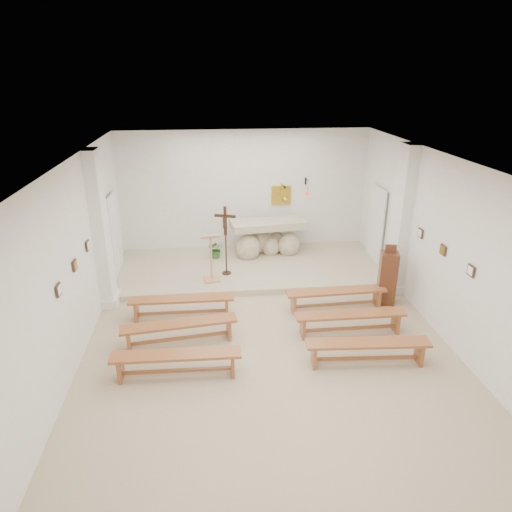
{
  "coord_description": "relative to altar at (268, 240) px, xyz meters",
  "views": [
    {
      "loc": [
        -1.05,
        -7.62,
        4.95
      ],
      "look_at": [
        -0.04,
        1.6,
        1.18
      ],
      "focal_mm": 32.0,
      "sensor_mm": 36.0,
      "label": 1
    }
  ],
  "objects": [
    {
      "name": "wall_left",
      "position": [
        -4.06,
        -4.27,
        1.19
      ],
      "size": [
        0.02,
        10.0,
        3.5
      ],
      "primitive_type": "cube",
      "color": "white",
      "rests_on": "ground"
    },
    {
      "name": "donation_pedestal",
      "position": [
        2.34,
        -2.92,
        0.06
      ],
      "size": [
        0.46,
        0.46,
        1.42
      ],
      "rotation": [
        0.0,
        0.0,
        -0.25
      ],
      "color": "brown",
      "rests_on": "ground"
    },
    {
      "name": "station_frame_right_mid",
      "position": [
        2.9,
        -4.07,
        1.16
      ],
      "size": [
        0.03,
        0.2,
        0.2
      ],
      "primitive_type": "cube",
      "color": "#3C261A",
      "rests_on": "wall_right"
    },
    {
      "name": "station_frame_left_mid",
      "position": [
        -4.04,
        -4.07,
        1.16
      ],
      "size": [
        0.03,
        0.2,
        0.2
      ],
      "primitive_type": "cube",
      "color": "#3C261A",
      "rests_on": "wall_left"
    },
    {
      "name": "crucifix_stand",
      "position": [
        -1.22,
        -1.25,
        0.61
      ],
      "size": [
        0.52,
        0.23,
        1.77
      ],
      "rotation": [
        0.0,
        0.0,
        -0.33
      ],
      "color": "#331C10",
      "rests_on": "sanctuary_platform"
    },
    {
      "name": "station_frame_left_rear",
      "position": [
        -4.04,
        -3.07,
        1.16
      ],
      "size": [
        0.03,
        0.2,
        0.2
      ],
      "primitive_type": "cube",
      "color": "#3C261A",
      "rests_on": "wall_left"
    },
    {
      "name": "pilaster_right",
      "position": [
        2.8,
        -2.27,
        1.19
      ],
      "size": [
        0.26,
        0.55,
        3.5
      ],
      "primitive_type": "cube",
      "color": "white",
      "rests_on": "ground"
    },
    {
      "name": "station_frame_left_front",
      "position": [
        -4.04,
        -5.07,
        1.16
      ],
      "size": [
        0.03,
        0.2,
        0.2
      ],
      "primitive_type": "cube",
      "color": "#3C261A",
      "rests_on": "wall_left"
    },
    {
      "name": "ceiling",
      "position": [
        -0.57,
        -4.27,
        2.93
      ],
      "size": [
        7.0,
        10.0,
        0.02
      ],
      "primitive_type": "cube",
      "color": "silver",
      "rests_on": "wall_back"
    },
    {
      "name": "radiator_right",
      "position": [
        2.86,
        -1.57,
        -0.29
      ],
      "size": [
        0.1,
        0.85,
        0.52
      ],
      "primitive_type": "cube",
      "color": "silver",
      "rests_on": "ground"
    },
    {
      "name": "bench_left_second",
      "position": [
        -2.27,
        -4.15,
        -0.21
      ],
      "size": [
        2.25,
        0.63,
        0.47
      ],
      "rotation": [
        0.0,
        0.0,
        0.13
      ],
      "color": "#99512C",
      "rests_on": "ground"
    },
    {
      "name": "bench_left_third",
      "position": [
        -2.27,
        -5.2,
        -0.21
      ],
      "size": [
        2.24,
        0.41,
        0.47
      ],
      "rotation": [
        0.0,
        0.0,
        -0.03
      ],
      "color": "#99512C",
      "rests_on": "ground"
    },
    {
      "name": "lectern",
      "position": [
        -1.59,
        -1.62,
        0.21
      ],
      "size": [
        0.49,
        0.43,
        1.26
      ],
      "rotation": [
        0.0,
        0.0,
        0.11
      ],
      "color": "tan",
      "rests_on": "sanctuary_platform"
    },
    {
      "name": "wall_back",
      "position": [
        -0.57,
        0.72,
        1.19
      ],
      "size": [
        7.0,
        0.02,
        3.5
      ],
      "primitive_type": "cube",
      "color": "white",
      "rests_on": "ground"
    },
    {
      "name": "ground",
      "position": [
        -0.57,
        -4.27,
        -0.56
      ],
      "size": [
        7.0,
        10.0,
        0.0
      ],
      "primitive_type": "cube",
      "color": "tan",
      "rests_on": "ground"
    },
    {
      "name": "bench_left_front",
      "position": [
        -2.27,
        -3.11,
        -0.21
      ],
      "size": [
        2.23,
        0.38,
        0.47
      ],
      "rotation": [
        0.0,
        0.0,
        -0.01
      ],
      "color": "#99512C",
      "rests_on": "ground"
    },
    {
      "name": "potted_plant",
      "position": [
        -1.45,
        -0.14,
        -0.16
      ],
      "size": [
        0.46,
        0.4,
        0.5
      ],
      "primitive_type": "imported",
      "rotation": [
        0.0,
        0.0,
        -0.02
      ],
      "color": "#2B5F26",
      "rests_on": "sanctuary_platform"
    },
    {
      "name": "gold_wall_relief",
      "position": [
        0.48,
        0.69,
        1.09
      ],
      "size": [
        0.55,
        0.04,
        0.55
      ],
      "primitive_type": "cube",
      "color": "gold",
      "rests_on": "wall_back"
    },
    {
      "name": "altar",
      "position": [
        0.0,
        0.0,
        0.0
      ],
      "size": [
        2.15,
        1.04,
        1.07
      ],
      "rotation": [
        0.0,
        0.0,
        0.11
      ],
      "color": "beige",
      "rests_on": "sanctuary_platform"
    },
    {
      "name": "sanctuary_platform",
      "position": [
        -0.57,
        -0.77,
        -0.49
      ],
      "size": [
        6.98,
        3.0,
        0.15
      ],
      "primitive_type": "cube",
      "color": "#B9AC8E",
      "rests_on": "ground"
    },
    {
      "name": "station_frame_right_front",
      "position": [
        2.9,
        -5.07,
        1.16
      ],
      "size": [
        0.03,
        0.2,
        0.2
      ],
      "primitive_type": "cube",
      "color": "#3C261A",
      "rests_on": "wall_right"
    },
    {
      "name": "bench_right_front",
      "position": [
        1.12,
        -3.11,
        -0.21
      ],
      "size": [
        2.24,
        0.43,
        0.47
      ],
      "rotation": [
        0.0,
        0.0,
        0.03
      ],
      "color": "#99512C",
      "rests_on": "ground"
    },
    {
      "name": "bench_right_third",
      "position": [
        1.12,
        -5.2,
        -0.21
      ],
      "size": [
        2.25,
        0.51,
        0.47
      ],
      "rotation": [
        0.0,
        0.0,
        -0.07
      ],
      "color": "#99512C",
      "rests_on": "ground"
    },
    {
      "name": "sanctuary_lamp",
      "position": [
        1.18,
        0.43,
        1.25
      ],
      "size": [
        0.11,
        0.36,
        0.44
      ],
      "color": "black",
      "rests_on": "wall_back"
    },
    {
      "name": "station_frame_right_rear",
      "position": [
        2.9,
        -3.07,
        1.16
      ],
      "size": [
        0.03,
        0.2,
        0.2
      ],
      "primitive_type": "cube",
      "color": "#3C261A",
      "rests_on": "wall_right"
    },
    {
      "name": "wall_right",
      "position": [
        2.92,
        -4.27,
        1.19
      ],
      "size": [
        0.02,
        10.0,
        3.5
      ],
      "primitive_type": "cube",
      "color": "white",
      "rests_on": "ground"
    },
    {
      "name": "bench_right_second",
      "position": [
        1.12,
        -4.15,
        -0.21
      ],
      "size": [
        2.23,
        0.36,
        0.47
      ],
      "rotation": [
        0.0,
        0.0,
        -0.0
      ],
      "color": "#99512C",
      "rests_on": "ground"
    },
    {
      "name": "pilaster_left",
      "position": [
        -3.94,
        -2.27,
        1.19
      ],
      "size": [
        0.26,
        0.55,
        3.5
      ],
      "primitive_type": "cube",
      "color": "white",
      "rests_on": "ground"
    },
    {
      "name": "radiator_left",
      "position": [
        -4.0,
        -1.57,
        -0.29
      ],
      "size": [
        0.1,
        0.85,
        0.52
      ],
      "primitive_type": "cube",
      "color": "silver",
      "rests_on": "ground"
    }
  ]
}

